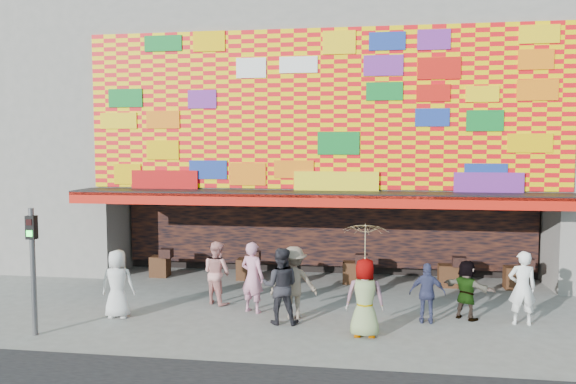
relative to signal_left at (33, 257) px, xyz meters
name	(u,v)px	position (x,y,z in m)	size (l,w,h in m)	color
ground	(305,327)	(6.20, 1.50, -1.86)	(90.00, 90.00, 0.00)	slate
shop_building	(330,125)	(6.20, 9.68, 3.37)	(15.20, 9.40, 10.00)	gray
neighbor_left	(14,108)	(-6.80, 9.50, 4.14)	(11.00, 8.00, 12.00)	gray
signal_left	(33,257)	(0.00, 0.00, 0.00)	(0.22, 0.20, 3.00)	#59595B
ped_a	(118,284)	(1.32, 1.58, -0.98)	(0.86, 0.56, 1.77)	silver
ped_b	(252,277)	(4.67, 2.55, -0.91)	(0.69, 0.45, 1.89)	pink
ped_c	(281,286)	(5.56, 1.71, -0.91)	(0.93, 0.72, 1.91)	#232228
ped_d	(294,282)	(5.83, 2.18, -0.93)	(1.20, 0.69, 1.86)	#7D6C5B
ped_e	(427,293)	(9.19, 2.27, -1.10)	(0.89, 0.37, 1.52)	#373C61
ped_f	(467,290)	(10.21, 2.74, -1.09)	(1.42, 0.45, 1.53)	gray
ped_g	(365,298)	(7.65, 1.03, -0.94)	(0.90, 0.58, 1.84)	gray
ped_h	(522,288)	(11.50, 2.49, -0.94)	(0.67, 0.44, 1.85)	white
ped_i	(217,273)	(3.51, 3.20, -0.98)	(0.86, 0.67, 1.77)	#DD948F
parasol	(365,244)	(7.65, 1.03, 0.32)	(1.28, 1.29, 1.91)	beige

